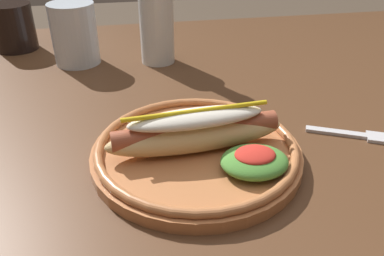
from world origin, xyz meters
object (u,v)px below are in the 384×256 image
at_px(hot_dog_plate, 199,146).
at_px(water_cup, 75,34).
at_px(glass_bottle, 157,21).
at_px(fork, 356,135).
at_px(soda_cup, 14,27).

distance_m(hot_dog_plate, water_cup, 0.43).
distance_m(water_cup, glass_bottle, 0.17).
distance_m(fork, water_cup, 0.56).
height_order(fork, soda_cup, soda_cup).
bearing_deg(glass_bottle, soda_cup, 156.07).
height_order(hot_dog_plate, water_cup, water_cup).
bearing_deg(soda_cup, hot_dog_plate, -57.63).
bearing_deg(fork, soda_cup, 164.16).
bearing_deg(water_cup, soda_cup, 141.31).
xyz_separation_m(fork, water_cup, (-0.41, 0.37, 0.06)).
relative_size(water_cup, glass_bottle, 0.52).
distance_m(hot_dog_plate, fork, 0.24).
height_order(soda_cup, glass_bottle, glass_bottle).
height_order(water_cup, glass_bottle, glass_bottle).
relative_size(fork, soda_cup, 1.16).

